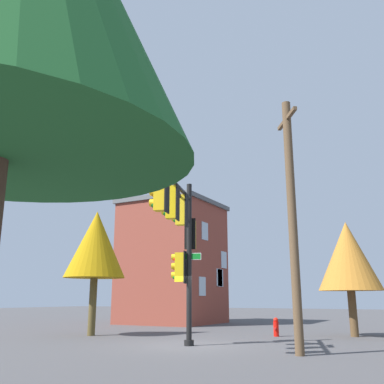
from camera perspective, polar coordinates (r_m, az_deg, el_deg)
name	(u,v)px	position (r m, az deg, el deg)	size (l,w,h in m)	color
ground_plane	(189,346)	(16.76, -0.40, -19.57)	(120.00, 120.00, 0.00)	#494749
signal_pole_assembly	(180,230)	(15.64, -1.65, -5.00)	(5.17, 2.08, 6.10)	black
utility_pole	(292,217)	(14.43, 13.05, -3.17)	(1.56, 1.11, 8.26)	brown
fire_hydrant	(276,327)	(21.00, 10.99, -17.04)	(0.33, 0.24, 0.83)	red
tree_near	(348,256)	(21.80, 19.85, -7.95)	(2.89, 2.89, 5.23)	brown
tree_far	(96,245)	(21.71, -12.54, -6.78)	(2.91, 2.91, 5.87)	#504222
brick_building	(173,261)	(31.17, -2.53, -9.10)	(6.40, 6.15, 8.44)	brown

